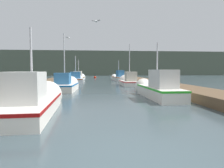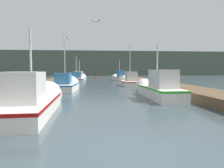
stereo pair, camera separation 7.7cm
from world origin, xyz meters
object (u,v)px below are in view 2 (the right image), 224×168
at_px(fishing_boat_3, 129,81).
at_px(fishing_boat_6, 80,77).
at_px(fishing_boat_1, 156,88).
at_px(fishing_boat_5, 119,77).
at_px(mooring_piling_0, 26,90).
at_px(channel_buoy, 96,77).
at_px(seagull_lead, 69,38).
at_px(mooring_piling_1, 119,76).
at_px(fishing_boat_0, 34,100).
at_px(seagull_1, 96,21).
at_px(fishing_boat_4, 76,79).
at_px(fishing_boat_2, 66,85).

relative_size(fishing_boat_3, fishing_boat_6, 0.96).
relative_size(fishing_boat_1, fishing_boat_5, 0.92).
relative_size(fishing_boat_5, mooring_piling_0, 5.90).
bearing_deg(fishing_boat_3, mooring_piling_0, -126.24).
bearing_deg(channel_buoy, fishing_boat_5, -70.18).
relative_size(fishing_boat_3, seagull_lead, 9.72).
distance_m(fishing_boat_3, seagull_lead, 9.34).
distance_m(fishing_boat_6, seagull_lead, 20.30).
bearing_deg(fishing_boat_5, channel_buoy, 105.40).
bearing_deg(mooring_piling_1, fishing_boat_0, -103.37).
xyz_separation_m(fishing_boat_3, seagull_1, (-3.69, -9.62, 4.08)).
bearing_deg(fishing_boat_5, fishing_boat_1, -94.59).
bearing_deg(fishing_boat_4, fishing_boat_6, 88.07).
xyz_separation_m(fishing_boat_2, seagull_1, (2.44, -4.56, 4.08)).
xyz_separation_m(fishing_boat_1, mooring_piling_1, (1.21, 27.65, -0.07)).
distance_m(fishing_boat_1, mooring_piling_1, 27.67).
distance_m(fishing_boat_0, fishing_boat_4, 18.12).
relative_size(fishing_boat_0, fishing_boat_4, 0.96).
xyz_separation_m(fishing_boat_6, mooring_piling_1, (7.51, 4.55, 0.08)).
relative_size(fishing_boat_2, fishing_boat_5, 0.77).
relative_size(fishing_boat_0, fishing_boat_6, 1.15).
height_order(fishing_boat_3, fishing_boat_6, fishing_boat_3).
relative_size(fishing_boat_0, seagull_lead, 11.64).
height_order(fishing_boat_3, mooring_piling_0, fishing_boat_3).
distance_m(fishing_boat_2, channel_buoy, 24.23).
relative_size(fishing_boat_3, seagull_1, 9.26).
bearing_deg(fishing_boat_6, mooring_piling_0, -86.82).
distance_m(fishing_boat_0, fishing_boat_6, 26.69).
bearing_deg(channel_buoy, fishing_boat_1, -83.15).
xyz_separation_m(fishing_boat_3, channel_buoy, (-3.46, 19.02, -0.26)).
relative_size(fishing_boat_4, seagull_1, 11.52).
bearing_deg(fishing_boat_5, seagull_1, -105.55).
bearing_deg(seagull_lead, fishing_boat_6, 37.80).
relative_size(channel_buoy, seagull_1, 1.89).
bearing_deg(fishing_boat_1, fishing_boat_6, 104.82).
distance_m(fishing_boat_3, mooring_piling_0, 12.82).
relative_size(fishing_boat_4, channel_buoy, 6.11).
distance_m(fishing_boat_5, fishing_boat_6, 7.60).
bearing_deg(seagull_lead, channel_buoy, 30.99).
bearing_deg(fishing_boat_5, fishing_boat_4, -148.93).
height_order(fishing_boat_1, fishing_boat_4, fishing_boat_4).
height_order(mooring_piling_0, seagull_1, seagull_1).
relative_size(mooring_piling_1, seagull_1, 1.76).
distance_m(fishing_boat_0, mooring_piling_1, 32.11).
xyz_separation_m(fishing_boat_6, seagull_lead, (0.65, -19.97, 3.60)).
xyz_separation_m(fishing_boat_0, fishing_boat_5, (6.28, 22.52, 0.05)).
relative_size(fishing_boat_4, seagull_lead, 12.08).
bearing_deg(fishing_boat_3, fishing_boat_4, 140.82).
bearing_deg(mooring_piling_1, fishing_boat_4, -119.15).
bearing_deg(seagull_lead, seagull_1, -111.78).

